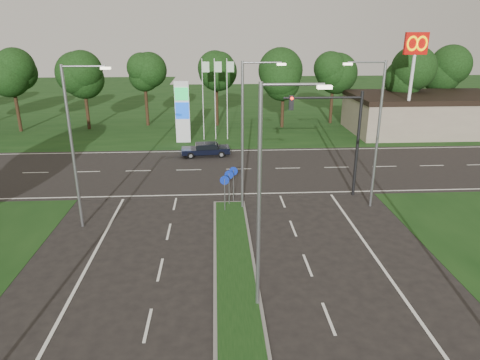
{
  "coord_description": "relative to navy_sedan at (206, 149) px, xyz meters",
  "views": [
    {
      "loc": [
        -0.75,
        -8.7,
        10.69
      ],
      "look_at": [
        0.61,
        15.21,
        2.2
      ],
      "focal_mm": 32.0,
      "sensor_mm": 36.0,
      "label": 1
    }
  ],
  "objects": [
    {
      "name": "treeline_far",
      "position": [
        1.8,
        11.93,
        6.21
      ],
      "size": [
        6.0,
        6.0,
        9.9
      ],
      "color": "black",
      "rests_on": "ground"
    },
    {
      "name": "verge_far",
      "position": [
        1.7,
        27.0,
        -0.62
      ],
      "size": [
        160.0,
        50.0,
        0.02
      ],
      "primitive_type": "cube",
      "color": "black",
      "rests_on": "ground"
    },
    {
      "name": "navy_sedan",
      "position": [
        0.0,
        0.0,
        0.0
      ],
      "size": [
        4.3,
        2.01,
        1.15
      ],
      "rotation": [
        0.0,
        0.0,
        1.64
      ],
      "color": "black",
      "rests_on": "ground"
    },
    {
      "name": "streetlight_left_far",
      "position": [
        -6.6,
        -14.0,
        4.46
      ],
      "size": [
        2.53,
        0.22,
        9.0
      ],
      "color": "gray",
      "rests_on": "ground"
    },
    {
      "name": "median_kerb",
      "position": [
        1.7,
        -24.0,
        -0.56
      ],
      "size": [
        2.0,
        26.0,
        0.12
      ],
      "primitive_type": "cube",
      "color": "slate",
      "rests_on": "ground"
    },
    {
      "name": "streetlight_right_far",
      "position": [
        10.5,
        -12.0,
        4.46
      ],
      "size": [
        2.53,
        0.22,
        9.0
      ],
      "rotation": [
        0.0,
        0.0,
        3.14
      ],
      "color": "gray",
      "rests_on": "ground"
    },
    {
      "name": "traffic_signal",
      "position": [
        8.89,
        -10.0,
        4.03
      ],
      "size": [
        5.1,
        0.42,
        7.0
      ],
      "color": "black",
      "rests_on": "ground"
    },
    {
      "name": "gas_pylon",
      "position": [
        -2.09,
        5.05,
        2.58
      ],
      "size": [
        5.8,
        1.26,
        8.0
      ],
      "color": "silver",
      "rests_on": "ground"
    },
    {
      "name": "cross_road",
      "position": [
        1.7,
        -4.0,
        -0.62
      ],
      "size": [
        160.0,
        12.0,
        0.02
      ],
      "primitive_type": "cube",
      "color": "black",
      "rests_on": "ground"
    },
    {
      "name": "median_signs",
      "position": [
        1.7,
        -11.6,
        1.09
      ],
      "size": [
        1.16,
        1.76,
        2.38
      ],
      "color": "gray",
      "rests_on": "ground"
    },
    {
      "name": "streetlight_median_far",
      "position": [
        2.7,
        -12.0,
        4.46
      ],
      "size": [
        2.53,
        0.22,
        9.0
      ],
      "color": "gray",
      "rests_on": "ground"
    },
    {
      "name": "commercial_building",
      "position": [
        23.7,
        8.0,
        1.38
      ],
      "size": [
        16.0,
        9.0,
        4.0
      ],
      "primitive_type": "cube",
      "color": "gray",
      "rests_on": "ground"
    },
    {
      "name": "streetlight_median_near",
      "position": [
        2.7,
        -22.0,
        4.46
      ],
      "size": [
        2.53,
        0.22,
        9.0
      ],
      "color": "gray",
      "rests_on": "ground"
    },
    {
      "name": "mcdonalds_sign",
      "position": [
        19.7,
        3.97,
        7.37
      ],
      "size": [
        2.2,
        0.47,
        10.4
      ],
      "color": "silver",
      "rests_on": "ground"
    }
  ]
}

